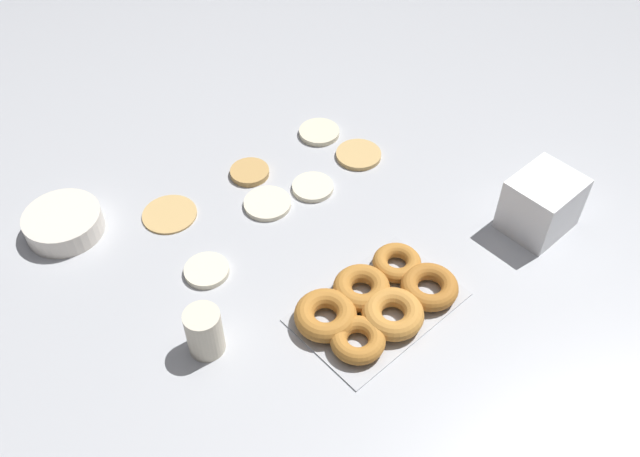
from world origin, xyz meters
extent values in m
plane|color=#B2B5BA|center=(0.00, 0.00, 0.00)|extent=(3.00, 3.00, 0.00)
cylinder|color=beige|center=(-0.04, 0.09, 0.01)|extent=(0.10, 0.10, 0.01)
cylinder|color=tan|center=(-0.21, 0.20, 0.00)|extent=(0.11, 0.11, 0.01)
cylinder|color=tan|center=(-0.01, 0.19, 0.01)|extent=(0.09, 0.09, 0.01)
cylinder|color=beige|center=(0.20, 0.19, 0.01)|extent=(0.10, 0.10, 0.01)
cylinder|color=tan|center=(0.21, 0.07, 0.01)|extent=(0.10, 0.10, 0.01)
cylinder|color=beige|center=(0.06, 0.06, 0.01)|extent=(0.09, 0.09, 0.01)
cylinder|color=beige|center=(-0.25, 0.02, 0.01)|extent=(0.09, 0.09, 0.01)
cube|color=#ADAFB5|center=(-0.06, -0.26, 0.00)|extent=(0.31, 0.20, 0.01)
torus|color=#B7752D|center=(-0.15, -0.30, 0.02)|extent=(0.10, 0.10, 0.03)
torus|color=#C68438|center=(-0.07, -0.30, 0.02)|extent=(0.11, 0.11, 0.04)
torus|color=#AD6B28|center=(0.03, -0.30, 0.02)|extent=(0.11, 0.11, 0.03)
torus|color=#B7752D|center=(-0.16, -0.22, 0.02)|extent=(0.11, 0.11, 0.04)
torus|color=#B7752D|center=(-0.07, -0.22, 0.02)|extent=(0.11, 0.11, 0.04)
torus|color=#B7752D|center=(0.03, -0.22, 0.02)|extent=(0.09, 0.09, 0.03)
cylinder|color=silver|center=(-0.39, 0.31, 0.02)|extent=(0.16, 0.16, 0.05)
cube|color=white|center=(0.33, -0.33, 0.01)|extent=(0.14, 0.12, 0.02)
cube|color=white|center=(0.33, -0.33, 0.04)|extent=(0.14, 0.12, 0.02)
cube|color=white|center=(0.33, -0.33, 0.06)|extent=(0.14, 0.12, 0.02)
cube|color=white|center=(0.33, -0.33, 0.09)|extent=(0.14, 0.12, 0.02)
cube|color=white|center=(0.33, -0.33, 0.11)|extent=(0.14, 0.12, 0.02)
cylinder|color=beige|center=(-0.35, -0.12, 0.05)|extent=(0.06, 0.06, 0.09)
camera|label=1|loc=(-0.65, -0.75, 1.01)|focal=38.00mm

